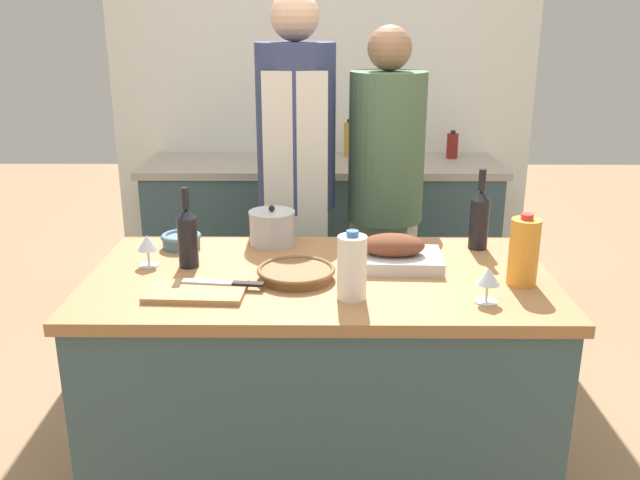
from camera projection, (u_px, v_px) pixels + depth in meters
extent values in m
cube|color=#3D565B|center=(320.00, 390.00, 2.44)|extent=(1.52, 0.79, 0.82)
cube|color=#A37042|center=(320.00, 279.00, 2.31)|extent=(1.56, 0.82, 0.04)
cube|color=#3D565B|center=(322.00, 243.00, 3.96)|extent=(1.94, 0.58, 0.88)
cube|color=#ADA393|center=(322.00, 166.00, 3.81)|extent=(2.00, 0.60, 0.04)
cube|color=silver|center=(322.00, 92.00, 4.03)|extent=(2.50, 0.10, 2.55)
cube|color=#BCBCC1|center=(392.00, 260.00, 2.36)|extent=(0.35, 0.23, 0.04)
ellipsoid|color=brown|center=(393.00, 245.00, 2.35)|extent=(0.23, 0.14, 0.08)
cylinder|color=brown|center=(296.00, 274.00, 2.25)|extent=(0.24, 0.24, 0.03)
torus|color=brown|center=(296.00, 270.00, 2.24)|extent=(0.26, 0.26, 0.02)
cube|color=#AD7F51|center=(196.00, 291.00, 2.12)|extent=(0.31, 0.20, 0.02)
cylinder|color=#B7B7BC|center=(272.00, 229.00, 2.58)|extent=(0.17, 0.17, 0.12)
cylinder|color=#B7B7BC|center=(272.00, 213.00, 2.56)|extent=(0.18, 0.18, 0.01)
sphere|color=black|center=(272.00, 208.00, 2.55)|extent=(0.02, 0.02, 0.02)
cylinder|color=slate|center=(181.00, 242.00, 2.56)|extent=(0.14, 0.14, 0.04)
torus|color=slate|center=(181.00, 236.00, 2.55)|extent=(0.15, 0.15, 0.02)
cylinder|color=orange|center=(524.00, 252.00, 2.18)|extent=(0.10, 0.10, 0.22)
cylinder|color=red|center=(527.00, 217.00, 2.14)|extent=(0.04, 0.04, 0.02)
cylinder|color=white|center=(352.00, 268.00, 2.07)|extent=(0.09, 0.09, 0.20)
cylinder|color=#3360B2|center=(352.00, 234.00, 2.03)|extent=(0.04, 0.04, 0.02)
cylinder|color=black|center=(188.00, 242.00, 2.34)|extent=(0.07, 0.07, 0.18)
cone|color=black|center=(186.00, 213.00, 2.31)|extent=(0.07, 0.07, 0.03)
cylinder|color=black|center=(185.00, 198.00, 2.29)|extent=(0.03, 0.03, 0.07)
cylinder|color=black|center=(479.00, 224.00, 2.53)|extent=(0.07, 0.07, 0.19)
cone|color=black|center=(481.00, 195.00, 2.49)|extent=(0.07, 0.07, 0.04)
cylinder|color=black|center=(482.00, 180.00, 2.47)|extent=(0.03, 0.03, 0.08)
cylinder|color=silver|center=(149.00, 265.00, 2.37)|extent=(0.07, 0.07, 0.00)
cylinder|color=silver|center=(149.00, 257.00, 2.37)|extent=(0.01, 0.01, 0.05)
cone|color=silver|center=(147.00, 242.00, 2.35)|extent=(0.07, 0.07, 0.05)
cylinder|color=silver|center=(486.00, 301.00, 2.07)|extent=(0.07, 0.07, 0.00)
cylinder|color=silver|center=(487.00, 292.00, 2.06)|extent=(0.01, 0.01, 0.06)
cone|color=silver|center=(488.00, 276.00, 2.04)|extent=(0.07, 0.07, 0.05)
cube|color=#B7B7BC|center=(207.00, 282.00, 2.17)|extent=(0.17, 0.05, 0.01)
cube|color=black|center=(248.00, 284.00, 2.15)|extent=(0.10, 0.04, 0.01)
cylinder|color=maroon|center=(452.00, 146.00, 3.89)|extent=(0.06, 0.06, 0.14)
cylinder|color=black|center=(453.00, 132.00, 3.87)|extent=(0.03, 0.03, 0.02)
cylinder|color=#B28E2D|center=(349.00, 140.00, 3.93)|extent=(0.06, 0.06, 0.20)
cylinder|color=black|center=(349.00, 121.00, 3.90)|extent=(0.02, 0.02, 0.02)
cylinder|color=#332D28|center=(360.00, 148.00, 3.72)|extent=(0.06, 0.06, 0.18)
cylinder|color=black|center=(361.00, 130.00, 3.69)|extent=(0.02, 0.02, 0.02)
cube|color=beige|center=(298.00, 293.00, 3.25)|extent=(0.29, 0.20, 0.87)
cylinder|color=navy|center=(296.00, 127.00, 3.00)|extent=(0.35, 0.35, 0.72)
sphere|color=#DBAD89|center=(295.00, 16.00, 2.86)|extent=(0.21, 0.21, 0.21)
cube|color=silver|center=(296.00, 181.00, 2.91)|extent=(0.27, 0.02, 0.92)
cube|color=beige|center=(382.00, 298.00, 3.27)|extent=(0.32, 0.27, 0.80)
cylinder|color=#4C6B4C|center=(387.00, 147.00, 3.05)|extent=(0.34, 0.34, 0.67)
sphere|color=#996B4C|center=(390.00, 48.00, 2.91)|extent=(0.19, 0.19, 0.19)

